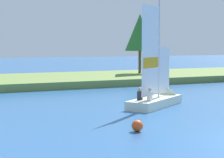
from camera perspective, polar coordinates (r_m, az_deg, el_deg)
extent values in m
cube|color=olive|center=(37.87, -7.76, -0.12)|extent=(80.00, 11.28, 0.60)
cylinder|color=brown|center=(41.99, 3.82, 2.34)|extent=(0.27, 0.27, 2.25)
cone|color=#286B2D|center=(41.97, 3.84, 6.39)|extent=(3.00, 3.00, 3.68)
cube|color=silver|center=(23.54, 5.90, -3.17)|extent=(4.56, 3.67, 0.49)
cone|color=silver|center=(25.59, 8.06, -2.56)|extent=(1.64, 1.68, 1.27)
cylinder|color=#B7B7BC|center=(23.73, 6.43, 4.35)|extent=(0.08, 0.08, 5.67)
cube|color=white|center=(22.79, 5.32, 3.93)|extent=(1.76, 1.18, 4.84)
cube|color=orange|center=(22.81, 5.31, 2.24)|extent=(1.59, 1.07, 0.58)
cube|color=white|center=(24.49, 7.17, 1.27)|extent=(1.16, 0.78, 2.64)
cylinder|color=#B7B7BC|center=(22.95, 5.27, -2.20)|extent=(1.78, 1.20, 0.06)
cube|color=silver|center=(22.17, 5.19, -2.37)|extent=(0.34, 0.32, 0.50)
sphere|color=tan|center=(22.13, 5.19, -1.44)|extent=(0.20, 0.20, 0.20)
cube|color=#26262D|center=(22.51, 3.84, -2.29)|extent=(0.34, 0.32, 0.47)
sphere|color=tan|center=(22.47, 3.84, -1.42)|extent=(0.20, 0.20, 0.20)
sphere|color=#E54C19|center=(16.78, 3.47, -6.41)|extent=(0.46, 0.46, 0.46)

